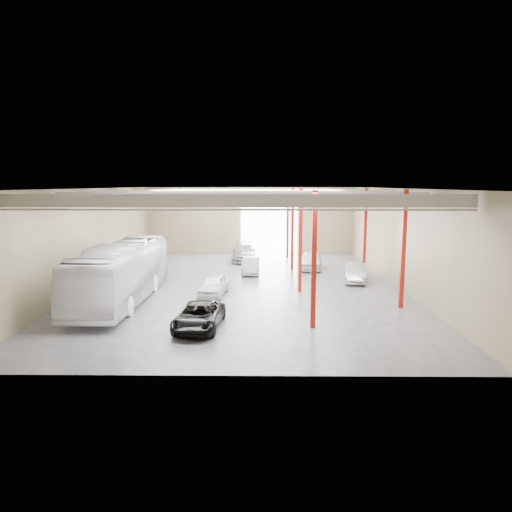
{
  "coord_description": "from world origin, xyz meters",
  "views": [
    {
      "loc": [
        1.15,
        -32.58,
        7.26
      ],
      "look_at": [
        0.78,
        -0.27,
        2.2
      ],
      "focal_mm": 32.0,
      "sensor_mm": 36.0,
      "label": 1
    }
  ],
  "objects_px": {
    "car_row_a": "(214,285)",
    "car_right_far": "(311,260)",
    "black_sedan": "(199,316)",
    "car_row_c": "(244,252)",
    "car_right_near": "(356,273)",
    "coach_bus": "(122,272)",
    "car_row_b": "(251,265)"
  },
  "relations": [
    {
      "from": "car_row_c",
      "to": "car_row_a",
      "type": "bearing_deg",
      "value": -96.78
    },
    {
      "from": "car_row_b",
      "to": "car_right_far",
      "type": "height_order",
      "value": "car_right_far"
    },
    {
      "from": "car_row_b",
      "to": "car_row_c",
      "type": "height_order",
      "value": "car_row_c"
    },
    {
      "from": "car_row_a",
      "to": "car_row_c",
      "type": "distance_m",
      "value": 14.09
    },
    {
      "from": "car_row_a",
      "to": "car_row_b",
      "type": "distance_m",
      "value": 7.85
    },
    {
      "from": "car_row_c",
      "to": "car_right_far",
      "type": "distance_m",
      "value": 7.5
    },
    {
      "from": "car_row_a",
      "to": "car_row_c",
      "type": "height_order",
      "value": "car_row_c"
    },
    {
      "from": "car_row_b",
      "to": "car_right_near",
      "type": "relative_size",
      "value": 0.96
    },
    {
      "from": "car_right_far",
      "to": "black_sedan",
      "type": "bearing_deg",
      "value": -105.27
    },
    {
      "from": "black_sedan",
      "to": "car_row_a",
      "type": "xyz_separation_m",
      "value": [
        0.0,
        7.18,
        0.02
      ]
    },
    {
      "from": "car_row_b",
      "to": "car_row_c",
      "type": "relative_size",
      "value": 0.73
    },
    {
      "from": "coach_bus",
      "to": "black_sedan",
      "type": "height_order",
      "value": "coach_bus"
    },
    {
      "from": "car_row_c",
      "to": "car_right_far",
      "type": "height_order",
      "value": "car_row_c"
    },
    {
      "from": "black_sedan",
      "to": "car_row_a",
      "type": "bearing_deg",
      "value": 94.68
    },
    {
      "from": "car_row_a",
      "to": "car_right_far",
      "type": "distance_m",
      "value": 12.13
    },
    {
      "from": "coach_bus",
      "to": "car_row_b",
      "type": "distance_m",
      "value": 12.1
    },
    {
      "from": "car_right_near",
      "to": "car_row_c",
      "type": "bearing_deg",
      "value": 144.44
    },
    {
      "from": "coach_bus",
      "to": "car_right_near",
      "type": "relative_size",
      "value": 3.12
    },
    {
      "from": "car_row_a",
      "to": "car_right_far",
      "type": "height_order",
      "value": "car_right_far"
    },
    {
      "from": "car_row_a",
      "to": "car_right_near",
      "type": "relative_size",
      "value": 0.93
    },
    {
      "from": "coach_bus",
      "to": "car_row_a",
      "type": "bearing_deg",
      "value": 16.03
    },
    {
      "from": "car_right_far",
      "to": "car_row_c",
      "type": "bearing_deg",
      "value": 152.26
    },
    {
      "from": "car_right_near",
      "to": "car_right_far",
      "type": "height_order",
      "value": "car_right_far"
    },
    {
      "from": "car_row_b",
      "to": "black_sedan",
      "type": "bearing_deg",
      "value": -97.85
    },
    {
      "from": "car_right_near",
      "to": "car_right_far",
      "type": "xyz_separation_m",
      "value": [
        -2.8,
        5.2,
        0.08
      ]
    },
    {
      "from": "coach_bus",
      "to": "black_sedan",
      "type": "xyz_separation_m",
      "value": [
        5.57,
        -5.58,
        -1.18
      ]
    },
    {
      "from": "coach_bus",
      "to": "car_row_a",
      "type": "distance_m",
      "value": 5.91
    },
    {
      "from": "coach_bus",
      "to": "car_right_near",
      "type": "xyz_separation_m",
      "value": [
        15.87,
        5.94,
        -1.14
      ]
    },
    {
      "from": "car_row_c",
      "to": "car_right_far",
      "type": "xyz_separation_m",
      "value": [
        6.02,
        -4.47,
        -0.03
      ]
    },
    {
      "from": "car_right_near",
      "to": "car_right_far",
      "type": "distance_m",
      "value": 5.91
    },
    {
      "from": "car_row_a",
      "to": "car_right_far",
      "type": "relative_size",
      "value": 0.86
    },
    {
      "from": "car_right_far",
      "to": "car_row_a",
      "type": "bearing_deg",
      "value": -119.29
    }
  ]
}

